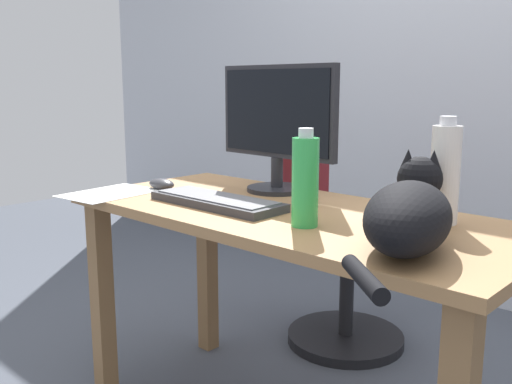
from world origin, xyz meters
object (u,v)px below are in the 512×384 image
computer_mouse (162,184)px  spray_bottle (445,174)px  cat (409,212)px  water_bottle (305,181)px  keyboard (217,201)px  office_chair (336,251)px  monitor (277,123)px

computer_mouse → spray_bottle: 0.94m
cat → computer_mouse: cat is taller
computer_mouse → water_bottle: 0.68m
cat → keyboard: bearing=178.0°
keyboard → spray_bottle: size_ratio=1.60×
computer_mouse → water_bottle: bearing=-5.9°
office_chair → cat: 1.13m
spray_bottle → water_bottle: bearing=-132.2°
water_bottle → office_chair: bearing=119.2°
water_bottle → spray_bottle: bearing=47.8°
keyboard → computer_mouse: 0.33m
office_chair → water_bottle: water_bottle is taller
spray_bottle → keyboard: bearing=-157.0°
office_chair → keyboard: (0.09, -0.75, 0.34)m
keyboard → water_bottle: bearing=-3.0°
monitor → spray_bottle: 0.61m
monitor → cat: size_ratio=0.83×
keyboard → water_bottle: size_ratio=1.78×
monitor → computer_mouse: (-0.31, -0.24, -0.21)m
cat → spray_bottle: 0.28m
monitor → cat: (0.65, -0.31, -0.15)m
keyboard → spray_bottle: bearing=23.0°
computer_mouse → monitor: bearing=37.4°
monitor → cat: monitor is taller
cat → computer_mouse: bearing=175.6°
keyboard → computer_mouse: computer_mouse is taller
water_bottle → spray_bottle: size_ratio=0.90×
office_chair → cat: (0.72, -0.77, 0.41)m
keyboard → cat: bearing=-2.0°
office_chair → cat: size_ratio=1.56×
office_chair → water_bottle: size_ratio=3.67×
office_chair → monitor: monitor is taller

